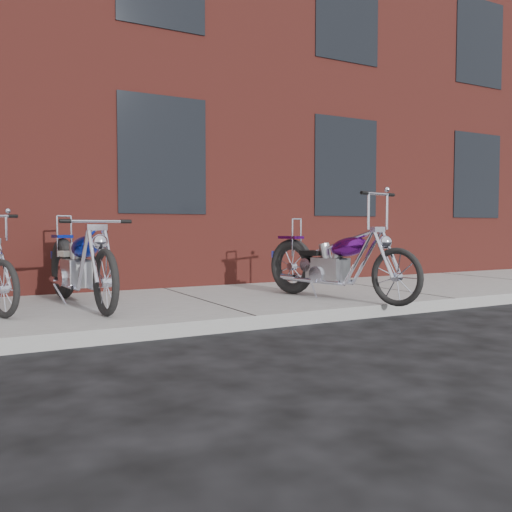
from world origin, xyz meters
TOP-DOWN VIEW (x-y plane):
  - ground at (0.00, 0.00)m, footprint 120.00×120.00m
  - sidewalk at (0.00, 1.50)m, footprint 22.00×3.00m
  - building_brick at (0.00, 8.00)m, footprint 22.00×10.00m
  - chopper_purple at (1.56, 0.70)m, footprint 0.83×2.38m
  - chopper_blue at (-1.49, 1.67)m, footprint 0.61×2.51m

SIDE VIEW (x-z plane):
  - ground at x=0.00m, z-range 0.00..0.00m
  - sidewalk at x=0.00m, z-range 0.00..0.15m
  - chopper_purple at x=1.56m, z-range -0.09..1.27m
  - chopper_blue at x=-1.49m, z-range 0.06..1.15m
  - building_brick at x=0.00m, z-range 0.00..8.00m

